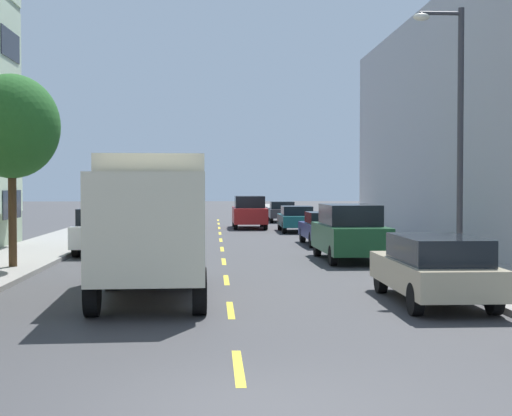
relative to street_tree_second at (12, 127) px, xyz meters
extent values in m
plane|color=#38383A|center=(6.40, 15.47, -4.35)|extent=(160.00, 160.00, 0.00)
cube|color=gray|center=(-0.70, 13.47, -4.28)|extent=(3.20, 120.00, 0.14)
cube|color=gray|center=(13.50, 13.47, -4.28)|extent=(3.20, 120.00, 0.14)
cube|color=yellow|center=(6.40, -12.53, -4.34)|extent=(0.14, 2.20, 0.01)
cube|color=yellow|center=(6.40, -7.53, -4.34)|extent=(0.14, 2.20, 0.01)
cube|color=yellow|center=(6.40, -2.53, -4.34)|extent=(0.14, 2.20, 0.01)
cube|color=yellow|center=(6.40, 2.47, -4.34)|extent=(0.14, 2.20, 0.01)
cube|color=yellow|center=(6.40, 7.47, -4.34)|extent=(0.14, 2.20, 0.01)
cube|color=yellow|center=(6.40, 12.47, -4.34)|extent=(0.14, 2.20, 0.01)
cube|color=yellow|center=(6.40, 17.47, -4.34)|extent=(0.14, 2.20, 0.01)
cube|color=yellow|center=(6.40, 22.47, -4.34)|extent=(0.14, 2.20, 0.01)
cube|color=yellow|center=(6.40, 27.47, -4.34)|extent=(0.14, 2.20, 0.01)
cube|color=yellow|center=(6.40, 32.47, -4.34)|extent=(0.14, 2.20, 0.01)
cube|color=beige|center=(-2.02, 6.63, 1.18)|extent=(0.55, 3.46, 7.99)
cube|color=#1E232D|center=(-1.73, 6.63, -2.50)|extent=(0.04, 2.63, 1.10)
cube|color=#1E232D|center=(-1.73, 6.63, 0.57)|extent=(0.04, 2.63, 1.10)
cube|color=#1E232D|center=(-1.73, 6.63, 3.64)|extent=(0.04, 2.63, 1.10)
cylinder|color=#47331E|center=(0.00, 0.00, -2.68)|extent=(0.25, 0.25, 3.05)
ellipsoid|color=#235B23|center=(0.00, 0.00, 0.02)|extent=(2.88, 2.88, 3.13)
cylinder|color=#38383D|center=(12.50, -3.69, -0.67)|extent=(0.16, 0.16, 7.07)
cylinder|color=#38383D|center=(11.95, -3.69, 2.72)|extent=(1.10, 0.10, 0.10)
ellipsoid|color=silver|center=(11.45, -3.69, 2.62)|extent=(0.44, 0.28, 0.20)
cube|color=beige|center=(4.56, -4.39, -2.37)|extent=(2.60, 5.14, 2.63)
cube|color=beige|center=(4.70, -8.06, -2.59)|extent=(2.38, 1.99, 2.20)
cube|color=black|center=(4.74, -8.96, -2.10)|extent=(2.02, 0.16, 0.97)
cube|color=black|center=(4.46, -1.95, -3.92)|extent=(2.40, 0.25, 0.24)
cylinder|color=black|center=(3.65, -8.15, -3.87)|extent=(0.32, 0.97, 0.96)
cylinder|color=black|center=(5.76, -8.07, -3.87)|extent=(0.32, 0.97, 0.96)
cylinder|color=black|center=(3.45, -3.11, -3.87)|extent=(0.32, 0.97, 0.96)
cylinder|color=black|center=(5.57, -3.02, -3.87)|extent=(0.32, 0.97, 0.96)
cylinder|color=black|center=(3.49, -4.21, -3.87)|extent=(0.32, 0.97, 0.96)
cylinder|color=black|center=(5.61, -4.12, -3.87)|extent=(0.32, 0.97, 0.96)
cube|color=silver|center=(2.07, 6.07, -3.62)|extent=(2.15, 5.36, 0.80)
cube|color=black|center=(2.04, 4.90, -2.92)|extent=(1.81, 1.64, 0.60)
cylinder|color=black|center=(1.13, 4.29, -4.02)|extent=(0.24, 0.67, 0.66)
cylinder|color=black|center=(2.91, 4.24, -4.02)|extent=(0.24, 0.67, 0.66)
cylinder|color=black|center=(1.23, 7.89, -4.02)|extent=(0.24, 0.67, 0.66)
cylinder|color=black|center=(3.01, 7.84, -4.02)|extent=(0.24, 0.67, 0.66)
cube|color=tan|center=(10.87, -6.81, -3.71)|extent=(1.84, 4.71, 0.62)
cube|color=black|center=(10.87, -7.19, -3.12)|extent=(1.61, 2.83, 0.55)
cylinder|color=black|center=(11.68, -5.22, -4.02)|extent=(0.22, 0.66, 0.66)
cylinder|color=black|center=(10.08, -5.21, -4.02)|extent=(0.22, 0.66, 0.66)
cylinder|color=black|center=(11.67, -8.41, -4.02)|extent=(0.22, 0.66, 0.66)
cylinder|color=black|center=(10.07, -8.41, -4.02)|extent=(0.22, 0.66, 0.66)
cube|color=#B2B5BA|center=(1.94, 28.72, -3.72)|extent=(1.91, 4.54, 0.60)
cube|color=black|center=(1.94, 28.95, -3.17)|extent=(1.64, 2.20, 0.50)
cylinder|color=black|center=(1.19, 27.17, -4.02)|extent=(0.24, 0.67, 0.66)
cylinder|color=black|center=(2.77, 27.21, -4.02)|extent=(0.24, 0.67, 0.66)
cylinder|color=black|center=(1.12, 30.23, -4.02)|extent=(0.24, 0.67, 0.66)
cylinder|color=black|center=(2.69, 30.27, -4.02)|extent=(0.24, 0.67, 0.66)
cube|color=navy|center=(10.88, 9.35, -3.72)|extent=(1.85, 4.52, 0.60)
cube|color=black|center=(10.88, 9.12, -3.17)|extent=(1.61, 2.18, 0.50)
cylinder|color=black|center=(11.65, 10.88, -4.02)|extent=(0.23, 0.66, 0.66)
cylinder|color=black|center=(10.07, 10.87, -4.02)|extent=(0.23, 0.66, 0.66)
cylinder|color=black|center=(11.69, 7.82, -4.02)|extent=(0.23, 0.66, 0.66)
cylinder|color=black|center=(10.11, 7.81, -4.02)|extent=(0.23, 0.66, 0.66)
cube|color=#195B60|center=(10.63, 18.57, -3.72)|extent=(1.86, 4.52, 0.60)
cube|color=black|center=(10.62, 18.34, -3.17)|extent=(1.61, 2.18, 0.50)
cylinder|color=black|center=(11.44, 20.09, -4.02)|extent=(0.23, 0.66, 0.66)
cylinder|color=black|center=(9.86, 20.11, -4.02)|extent=(0.23, 0.66, 0.66)
cylinder|color=black|center=(11.40, 17.03, -4.02)|extent=(0.23, 0.66, 0.66)
cylinder|color=black|center=(9.82, 17.05, -4.02)|extent=(0.23, 0.66, 0.66)
cube|color=#194C28|center=(10.72, 2.58, -3.57)|extent=(2.04, 4.84, 0.90)
cube|color=black|center=(10.72, 2.58, -2.77)|extent=(1.77, 2.82, 0.70)
cylinder|color=black|center=(11.56, 4.23, -4.02)|extent=(0.23, 0.66, 0.66)
cylinder|color=black|center=(9.83, 4.20, -4.02)|extent=(0.23, 0.66, 0.66)
cylinder|color=black|center=(11.62, 0.96, -4.02)|extent=(0.23, 0.66, 0.66)
cylinder|color=black|center=(9.89, 0.93, -4.02)|extent=(0.23, 0.66, 0.66)
cube|color=maroon|center=(2.16, 34.45, -3.71)|extent=(1.95, 4.75, 0.62)
cube|color=black|center=(2.15, 34.82, -3.12)|extent=(1.68, 2.86, 0.55)
cylinder|color=black|center=(1.40, 32.83, -4.02)|extent=(0.24, 0.67, 0.66)
cylinder|color=black|center=(3.00, 32.87, -4.02)|extent=(0.24, 0.67, 0.66)
cylinder|color=black|center=(1.32, 36.02, -4.02)|extent=(0.24, 0.67, 0.66)
cylinder|color=black|center=(2.92, 36.06, -4.02)|extent=(0.24, 0.67, 0.66)
cube|color=#333338|center=(10.82, 29.70, -3.72)|extent=(1.90, 4.54, 0.60)
cube|color=black|center=(10.82, 29.48, -3.17)|extent=(1.63, 2.20, 0.50)
cylinder|color=black|center=(11.65, 31.21, -4.02)|extent=(0.24, 0.66, 0.66)
cylinder|color=black|center=(10.07, 31.25, -4.02)|extent=(0.24, 0.66, 0.66)
cylinder|color=black|center=(11.57, 28.15, -4.02)|extent=(0.24, 0.66, 0.66)
cylinder|color=black|center=(10.00, 28.19, -4.02)|extent=(0.24, 0.66, 0.66)
cube|color=#AD1E1E|center=(8.20, 22.18, -3.57)|extent=(1.95, 4.80, 0.90)
cube|color=black|center=(8.20, 22.18, -2.77)|extent=(1.72, 2.78, 0.70)
cylinder|color=black|center=(9.06, 23.81, -4.02)|extent=(0.22, 0.66, 0.66)
cylinder|color=black|center=(7.33, 23.81, -4.02)|extent=(0.22, 0.66, 0.66)
cylinder|color=black|center=(9.06, 20.54, -4.02)|extent=(0.22, 0.66, 0.66)
cylinder|color=black|center=(7.33, 20.54, -4.02)|extent=(0.22, 0.66, 0.66)
camera|label=1|loc=(6.04, -23.35, -1.73)|focal=53.60mm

